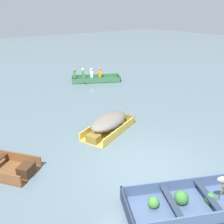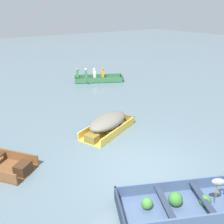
# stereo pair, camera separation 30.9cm
# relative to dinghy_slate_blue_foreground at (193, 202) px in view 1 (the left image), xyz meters

# --- Properties ---
(ground_plane) EXTENTS (80.00, 80.00, 0.00)m
(ground_plane) POSITION_rel_dinghy_slate_blue_foreground_xyz_m (0.16, 1.80, -0.14)
(ground_plane) COLOR slate
(dinghy_slate_blue_foreground) EXTENTS (3.48, 2.60, 0.40)m
(dinghy_slate_blue_foreground) POSITION_rel_dinghy_slate_blue_foreground_xyz_m (0.00, 0.00, 0.00)
(dinghy_slate_blue_foreground) COLOR #475B7F
(dinghy_slate_blue_foreground) RESTS_ON ground
(skiff_yellow_mid_moored) EXTENTS (2.72, 1.91, 0.71)m
(skiff_yellow_mid_moored) POSITION_rel_dinghy_slate_blue_foreground_xyz_m (0.75, 4.56, 0.25)
(skiff_yellow_mid_moored) COLOR #E5BC47
(skiff_yellow_mid_moored) RESTS_ON ground
(rowboat_green_with_crew) EXTENTS (3.37, 2.70, 0.91)m
(rowboat_green_with_crew) POSITION_rel_dinghy_slate_blue_foreground_xyz_m (4.31, 11.26, 0.09)
(rowboat_green_with_crew) COLOR #387047
(rowboat_green_with_crew) RESTS_ON ground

